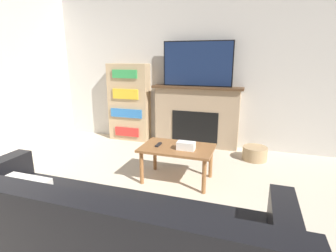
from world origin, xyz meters
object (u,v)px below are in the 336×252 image
tv (197,64)px  storage_basket (255,153)px  couch (101,245)px  bookshelf (129,103)px  fireplace (196,116)px  coffee_table (177,152)px

tv → storage_basket: size_ratio=3.20×
couch → bookshelf: bearing=113.1°
tv → fireplace: bearing=90.0°
tv → coffee_table: 1.79m
couch → coffee_table: size_ratio=2.71×
tv → bookshelf: size_ratio=0.82×
tv → couch: 3.36m
bookshelf → storage_basket: 2.46m
storage_basket → fireplace: bearing=159.4°
fireplace → tv: 0.92m
fireplace → couch: bearing=-89.4°
couch → bookshelf: 3.45m
coffee_table → bookshelf: bookshelf is taller
couch → coffee_table: 1.71m
fireplace → bookshelf: bearing=-179.0°
tv → coffee_table: bearing=-86.8°
couch → bookshelf: (-1.34, 3.15, 0.43)m
fireplace → storage_basket: 1.19m
bookshelf → coffee_table: bearing=-46.0°
couch → tv: bearing=90.6°
fireplace → coffee_table: 1.47m
bookshelf → storage_basket: (2.35, -0.37, -0.62)m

